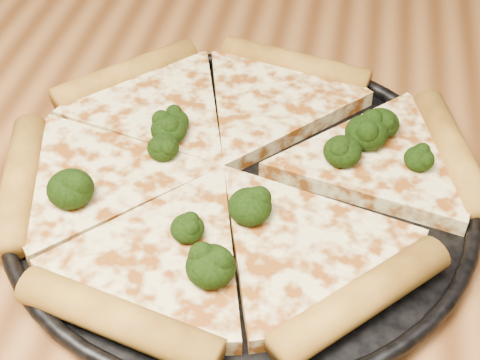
# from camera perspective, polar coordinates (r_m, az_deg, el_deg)

# --- Properties ---
(dining_table) EXTENTS (1.20, 0.90, 0.75)m
(dining_table) POSITION_cam_1_polar(r_m,az_deg,el_deg) (0.56, -13.36, -13.72)
(dining_table) COLOR brown
(dining_table) RESTS_ON ground
(pizza_pan) EXTENTS (0.35, 0.35, 0.02)m
(pizza_pan) POSITION_cam_1_polar(r_m,az_deg,el_deg) (0.52, 0.00, -0.66)
(pizza_pan) COLOR black
(pizza_pan) RESTS_ON dining_table
(pizza) EXTENTS (0.38, 0.35, 0.03)m
(pizza) POSITION_cam_1_polar(r_m,az_deg,el_deg) (0.53, -0.86, 1.00)
(pizza) COLOR #FAE399
(pizza) RESTS_ON pizza_pan
(broccoli_florets) EXTENTS (0.27, 0.20, 0.03)m
(broccoli_florets) POSITION_cam_1_polar(r_m,az_deg,el_deg) (0.51, 0.66, 0.88)
(broccoli_florets) COLOR black
(broccoli_florets) RESTS_ON pizza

